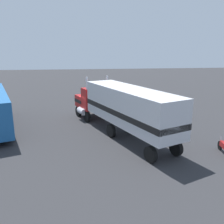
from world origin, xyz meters
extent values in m
plane|color=#2D2D30|center=(0.00, 0.00, 0.00)|extent=(120.00, 120.00, 0.00)
cube|color=silver|center=(1.98, -3.50, 0.01)|extent=(4.06, 2.00, 0.01)
cube|color=silver|center=(-4.99, -6.60, 0.01)|extent=(4.12, 1.85, 0.01)
cube|color=#B21919|center=(1.16, 0.38, 1.70)|extent=(2.61, 2.99, 1.20)
cube|color=#B21919|center=(-0.32, -0.22, 2.20)|extent=(2.24, 2.84, 2.20)
cube|color=silver|center=(2.03, 0.74, 1.70)|extent=(0.87, 1.98, 1.08)
cube|color=black|center=(1.16, 0.38, 1.76)|extent=(2.62, 3.03, 0.36)
cylinder|color=silver|center=(-1.25, 0.59, 2.80)|extent=(0.18, 0.18, 3.40)
cylinder|color=silver|center=(-0.42, -1.45, 2.80)|extent=(0.18, 0.18, 3.40)
cube|color=silver|center=(-6.20, -2.61, 2.75)|extent=(10.71, 6.36, 2.80)
cube|color=black|center=(-6.20, -2.61, 2.33)|extent=(10.72, 6.40, 0.44)
cylinder|color=silver|center=(-0.42, 1.14, 0.95)|extent=(1.45, 1.08, 0.64)
cylinder|color=black|center=(1.02, 1.51, 0.55)|extent=(1.13, 0.69, 1.10)
cylinder|color=black|center=(1.85, -0.52, 0.55)|extent=(1.13, 0.69, 1.10)
cylinder|color=black|center=(-1.11, 0.65, 0.55)|extent=(1.13, 0.69, 1.10)
cylinder|color=black|center=(-0.28, -1.39, 0.55)|extent=(1.13, 0.69, 1.10)
cylinder|color=black|center=(-5.69, -1.22, 0.55)|extent=(1.13, 0.69, 1.10)
cylinder|color=black|center=(-4.86, -3.26, 0.55)|extent=(1.13, 0.69, 1.10)
cylinder|color=black|center=(-10.55, -3.20, 0.55)|extent=(1.13, 0.69, 1.10)
cylinder|color=black|center=(-9.73, -5.23, 0.55)|extent=(1.13, 0.69, 1.10)
cylinder|color=#2D3347|center=(-2.35, -3.89, 0.41)|extent=(0.18, 0.18, 0.82)
cylinder|color=#2D3347|center=(-2.21, -3.87, 0.41)|extent=(0.18, 0.18, 0.82)
cylinder|color=gray|center=(-2.28, -3.88, 1.11)|extent=(0.34, 0.34, 0.58)
sphere|color=tan|center=(-2.28, -3.88, 1.51)|extent=(0.23, 0.23, 0.23)
cube|color=black|center=(-2.24, -4.08, 1.14)|extent=(0.29, 0.21, 0.36)
cylinder|color=black|center=(2.16, 9.56, 0.50)|extent=(1.04, 0.61, 1.00)
cylinder|color=black|center=(-5.17, 6.88, 0.50)|extent=(1.04, 0.61, 1.00)
cylinder|color=black|center=(-9.20, -8.78, 0.33)|extent=(0.67, 0.21, 0.66)
cube|color=maroon|center=(-9.92, -8.65, 0.61)|extent=(1.13, 0.43, 0.36)
cylinder|color=silver|center=(-9.30, -8.76, 0.78)|extent=(0.29, 0.12, 0.69)
camera|label=1|loc=(-24.55, 1.04, 7.23)|focal=38.98mm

